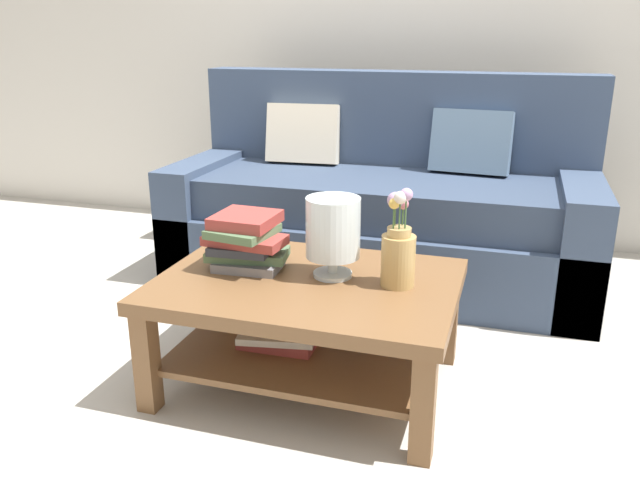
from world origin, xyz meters
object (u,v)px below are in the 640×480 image
at_px(book_stack_main, 246,241).
at_px(flower_pitcher, 398,250).
at_px(couch, 381,209).
at_px(glass_hurricane_vase, 333,230).
at_px(coffee_table, 306,309).

xyz_separation_m(book_stack_main, flower_pitcher, (0.57, -0.00, 0.02)).
xyz_separation_m(couch, glass_hurricane_vase, (0.06, -1.15, 0.23)).
relative_size(couch, flower_pitcher, 6.13).
distance_m(glass_hurricane_vase, flower_pitcher, 0.24).
bearing_deg(flower_pitcher, couch, 104.63).
relative_size(coffee_table, glass_hurricane_vase, 3.64).
xyz_separation_m(glass_hurricane_vase, flower_pitcher, (0.24, -0.02, -0.05)).
xyz_separation_m(couch, flower_pitcher, (0.30, -1.16, 0.19)).
bearing_deg(couch, flower_pitcher, -75.37).
distance_m(book_stack_main, flower_pitcher, 0.57).
relative_size(book_stack_main, flower_pitcher, 0.90).
height_order(couch, flower_pitcher, couch).
bearing_deg(book_stack_main, flower_pitcher, -0.14).
height_order(coffee_table, glass_hurricane_vase, glass_hurricane_vase).
distance_m(coffee_table, flower_pitcher, 0.41).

